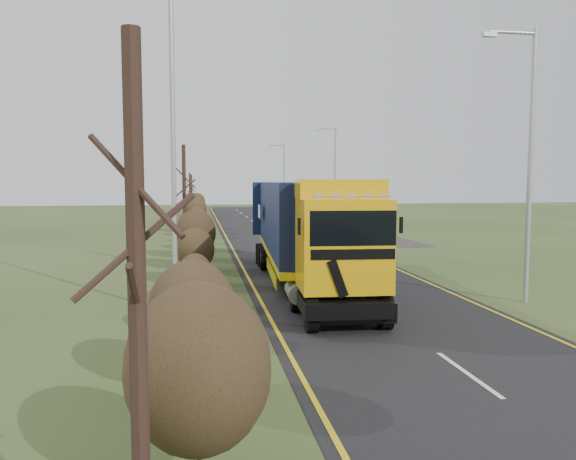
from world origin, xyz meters
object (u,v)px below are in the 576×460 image
(car_red_hatchback, at_px, (365,227))
(streetlight_near, at_px, (527,154))
(lorry, at_px, (303,226))
(speed_sign, at_px, (360,220))
(car_blue_sedan, at_px, (338,222))

(car_red_hatchback, relative_size, streetlight_near, 0.40)
(lorry, bearing_deg, streetlight_near, -27.85)
(streetlight_near, bearing_deg, car_red_hatchback, 85.68)
(car_red_hatchback, bearing_deg, speed_sign, 70.48)
(lorry, relative_size, speed_sign, 6.68)
(streetlight_near, xyz_separation_m, speed_sign, (-0.44, 18.71, -3.60))
(lorry, xyz_separation_m, car_blue_sedan, (7.88, 24.86, -1.73))
(car_red_hatchback, relative_size, speed_sign, 1.62)
(car_red_hatchback, bearing_deg, lorry, 66.98)
(lorry, height_order, car_red_hatchback, lorry)
(car_blue_sedan, bearing_deg, lorry, 78.03)
(streetlight_near, bearing_deg, speed_sign, 91.36)
(lorry, relative_size, streetlight_near, 1.66)
(car_blue_sedan, bearing_deg, speed_sign, 89.29)
(speed_sign, bearing_deg, car_red_hatchback, 69.89)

